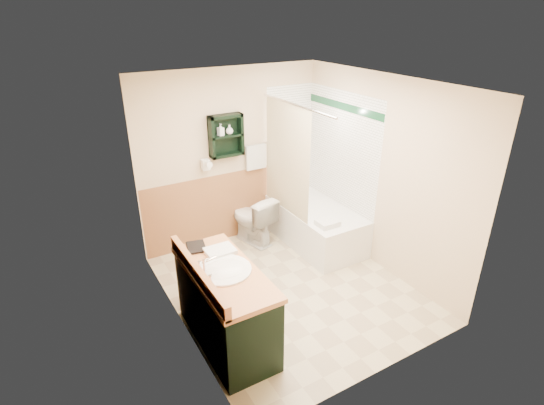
# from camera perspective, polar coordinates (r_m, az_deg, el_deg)

# --- Properties ---
(floor) EXTENTS (3.00, 3.00, 0.00)m
(floor) POSITION_cam_1_polar(r_m,az_deg,el_deg) (5.19, 2.25, -11.44)
(floor) COLOR beige
(floor) RESTS_ON ground
(back_wall) EXTENTS (2.60, 0.04, 2.40)m
(back_wall) POSITION_cam_1_polar(r_m,az_deg,el_deg) (5.83, -5.61, 6.03)
(back_wall) COLOR beige
(back_wall) RESTS_ON ground
(left_wall) EXTENTS (0.04, 3.00, 2.40)m
(left_wall) POSITION_cam_1_polar(r_m,az_deg,el_deg) (4.09, -13.32, -3.09)
(left_wall) COLOR beige
(left_wall) RESTS_ON ground
(right_wall) EXTENTS (0.04, 3.00, 2.40)m
(right_wall) POSITION_cam_1_polar(r_m,az_deg,el_deg) (5.36, 14.50, 3.63)
(right_wall) COLOR beige
(right_wall) RESTS_ON ground
(ceiling) EXTENTS (2.60, 3.00, 0.04)m
(ceiling) POSITION_cam_1_polar(r_m,az_deg,el_deg) (4.23, 2.82, 16.00)
(ceiling) COLOR white
(ceiling) RESTS_ON back_wall
(wainscot_left) EXTENTS (2.98, 2.98, 1.00)m
(wainscot_left) POSITION_cam_1_polar(r_m,az_deg,el_deg) (4.46, -12.00, -10.96)
(wainscot_left) COLOR #B27648
(wainscot_left) RESTS_ON left_wall
(wainscot_back) EXTENTS (2.58, 2.58, 1.00)m
(wainscot_back) POSITION_cam_1_polar(r_m,az_deg,el_deg) (6.06, -5.19, -0.34)
(wainscot_back) COLOR #B27648
(wainscot_back) RESTS_ON back_wall
(mirror_frame) EXTENTS (1.30, 1.30, 1.00)m
(mirror_frame) POSITION_cam_1_polar(r_m,az_deg,el_deg) (3.50, -10.22, -2.25)
(mirror_frame) COLOR #9D5733
(mirror_frame) RESTS_ON left_wall
(mirror_glass) EXTENTS (1.20, 1.20, 0.90)m
(mirror_glass) POSITION_cam_1_polar(r_m,az_deg,el_deg) (3.50, -10.14, -2.23)
(mirror_glass) COLOR white
(mirror_glass) RESTS_ON left_wall
(tile_right) EXTENTS (1.50, 1.50, 2.10)m
(tile_right) POSITION_cam_1_polar(r_m,az_deg,el_deg) (5.90, 9.07, 4.54)
(tile_right) COLOR white
(tile_right) RESTS_ON right_wall
(tile_back) EXTENTS (0.95, 0.95, 2.10)m
(tile_back) POSITION_cam_1_polar(r_m,az_deg,el_deg) (6.31, 3.12, 6.16)
(tile_back) COLOR white
(tile_back) RESTS_ON back_wall
(tile_accent) EXTENTS (1.50, 1.50, 0.10)m
(tile_accent) POSITION_cam_1_polar(r_m,az_deg,el_deg) (5.66, 9.57, 12.61)
(tile_accent) COLOR #124024
(tile_accent) RESTS_ON right_wall
(wall_shelf) EXTENTS (0.45, 0.15, 0.55)m
(wall_shelf) POSITION_cam_1_polar(r_m,az_deg,el_deg) (5.58, -6.19, 8.93)
(wall_shelf) COLOR black
(wall_shelf) RESTS_ON back_wall
(hair_dryer) EXTENTS (0.10, 0.24, 0.18)m
(hair_dryer) POSITION_cam_1_polar(r_m,az_deg,el_deg) (5.60, -8.93, 5.06)
(hair_dryer) COLOR white
(hair_dryer) RESTS_ON back_wall
(towel_bar) EXTENTS (0.40, 0.06, 0.40)m
(towel_bar) POSITION_cam_1_polar(r_m,az_deg,el_deg) (5.87, -2.25, 7.80)
(towel_bar) COLOR silver
(towel_bar) RESTS_ON back_wall
(curtain_rod) EXTENTS (0.03, 1.60, 0.03)m
(curtain_rod) POSITION_cam_1_polar(r_m,az_deg,el_deg) (5.21, 3.16, 12.98)
(curtain_rod) COLOR silver
(curtain_rod) RESTS_ON back_wall
(shower_curtain) EXTENTS (1.05, 1.05, 1.70)m
(shower_curtain) POSITION_cam_1_polar(r_m,az_deg,el_deg) (5.59, 1.97, 4.75)
(shower_curtain) COLOR beige
(shower_curtain) RESTS_ON curtain_rod
(vanity) EXTENTS (0.59, 1.31, 0.83)m
(vanity) POSITION_cam_1_polar(r_m,az_deg,el_deg) (4.27, -6.22, -13.72)
(vanity) COLOR black
(vanity) RESTS_ON ground
(bathtub) EXTENTS (0.80, 1.50, 0.54)m
(bathtub) POSITION_cam_1_polar(r_m,az_deg,el_deg) (6.02, 5.89, -2.99)
(bathtub) COLOR white
(bathtub) RESTS_ON ground
(toilet) EXTENTS (0.55, 0.79, 0.70)m
(toilet) POSITION_cam_1_polar(r_m,az_deg,el_deg) (5.96, -2.63, -2.32)
(toilet) COLOR white
(toilet) RESTS_ON ground
(counter_towel) EXTENTS (0.29, 0.23, 0.04)m
(counter_towel) POSITION_cam_1_polar(r_m,az_deg,el_deg) (4.29, -7.00, -6.47)
(counter_towel) COLOR silver
(counter_towel) RESTS_ON vanity
(vanity_book) EXTENTS (0.18, 0.06, 0.25)m
(vanity_book) POSITION_cam_1_polar(r_m,az_deg,el_deg) (4.34, -11.47, -4.83)
(vanity_book) COLOR black
(vanity_book) RESTS_ON vanity
(tub_towel) EXTENTS (0.26, 0.22, 0.07)m
(tub_towel) POSITION_cam_1_polar(r_m,az_deg,el_deg) (5.43, 7.47, -2.75)
(tub_towel) COLOR silver
(tub_towel) RESTS_ON bathtub
(soap_bottle_a) EXTENTS (0.10, 0.16, 0.07)m
(soap_bottle_a) POSITION_cam_1_polar(r_m,az_deg,el_deg) (5.54, -6.91, 9.29)
(soap_bottle_a) COLOR white
(soap_bottle_a) RESTS_ON wall_shelf
(soap_bottle_b) EXTENTS (0.14, 0.15, 0.10)m
(soap_bottle_b) POSITION_cam_1_polar(r_m,az_deg,el_deg) (5.58, -5.75, 9.61)
(soap_bottle_b) COLOR white
(soap_bottle_b) RESTS_ON wall_shelf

